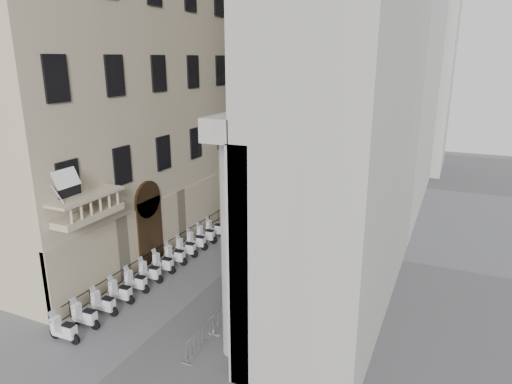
# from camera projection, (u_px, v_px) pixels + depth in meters

# --- Properties ---
(left_building) EXTENTS (5.00, 36.00, 34.00)m
(left_building) POSITION_uv_depth(u_px,v_px,m) (190.00, 2.00, 34.75)
(left_building) COLOR #BFB093
(left_building) RESTS_ON ground
(far_building) EXTENTS (22.00, 10.00, 30.00)m
(far_building) POSITION_uv_depth(u_px,v_px,m) (359.00, 40.00, 55.13)
(far_building) COLOR #ABA9A2
(far_building) RESTS_ON ground
(iron_fence) EXTENTS (0.30, 28.00, 1.40)m
(iron_fence) POSITION_uv_depth(u_px,v_px,m) (206.00, 234.00, 34.80)
(iron_fence) COLOR black
(iron_fence) RESTS_ON ground
(blue_awning) EXTENTS (1.60, 3.00, 3.00)m
(blue_awning) POSITION_uv_depth(u_px,v_px,m) (341.00, 217.00, 38.49)
(blue_awning) COLOR navy
(blue_awning) RESTS_ON ground
(flag) EXTENTS (1.00, 1.40, 8.20)m
(flag) POSITION_uv_depth(u_px,v_px,m) (83.00, 321.00, 23.31)
(flag) COLOR #9E0C11
(flag) RESTS_ON ground
(scooter_0) EXTENTS (1.42, 0.60, 1.50)m
(scooter_0) POSITION_uv_depth(u_px,v_px,m) (66.00, 341.00, 21.63)
(scooter_0) COLOR silver
(scooter_0) RESTS_ON ground
(scooter_1) EXTENTS (1.42, 0.60, 1.50)m
(scooter_1) POSITION_uv_depth(u_px,v_px,m) (86.00, 327.00, 22.79)
(scooter_1) COLOR silver
(scooter_1) RESTS_ON ground
(scooter_2) EXTENTS (1.42, 0.60, 1.50)m
(scooter_2) POSITION_uv_depth(u_px,v_px,m) (105.00, 314.00, 23.94)
(scooter_2) COLOR silver
(scooter_2) RESTS_ON ground
(scooter_3) EXTENTS (1.42, 0.60, 1.50)m
(scooter_3) POSITION_uv_depth(u_px,v_px,m) (122.00, 302.00, 25.10)
(scooter_3) COLOR silver
(scooter_3) RESTS_ON ground
(scooter_4) EXTENTS (1.42, 0.60, 1.50)m
(scooter_4) POSITION_uv_depth(u_px,v_px,m) (137.00, 291.00, 26.26)
(scooter_4) COLOR silver
(scooter_4) RESTS_ON ground
(scooter_5) EXTENTS (1.42, 0.60, 1.50)m
(scooter_5) POSITION_uv_depth(u_px,v_px,m) (151.00, 281.00, 27.42)
(scooter_5) COLOR silver
(scooter_5) RESTS_ON ground
(scooter_6) EXTENTS (1.42, 0.60, 1.50)m
(scooter_6) POSITION_uv_depth(u_px,v_px,m) (164.00, 272.00, 28.58)
(scooter_6) COLOR silver
(scooter_6) RESTS_ON ground
(scooter_7) EXTENTS (1.42, 0.60, 1.50)m
(scooter_7) POSITION_uv_depth(u_px,v_px,m) (176.00, 264.00, 29.74)
(scooter_7) COLOR silver
(scooter_7) RESTS_ON ground
(scooter_8) EXTENTS (1.42, 0.60, 1.50)m
(scooter_8) POSITION_uv_depth(u_px,v_px,m) (187.00, 256.00, 30.89)
(scooter_8) COLOR silver
(scooter_8) RESTS_ON ground
(scooter_9) EXTENTS (1.42, 0.60, 1.50)m
(scooter_9) POSITION_uv_depth(u_px,v_px,m) (197.00, 249.00, 32.05)
(scooter_9) COLOR silver
(scooter_9) RESTS_ON ground
(scooter_10) EXTENTS (1.42, 0.60, 1.50)m
(scooter_10) POSITION_uv_depth(u_px,v_px,m) (206.00, 242.00, 33.21)
(scooter_10) COLOR silver
(scooter_10) RESTS_ON ground
(scooter_11) EXTENTS (1.42, 0.60, 1.50)m
(scooter_11) POSITION_uv_depth(u_px,v_px,m) (215.00, 236.00, 34.37)
(scooter_11) COLOR silver
(scooter_11) RESTS_ON ground
(barrier_0) EXTENTS (0.60, 2.40, 1.10)m
(barrier_0) POSITION_uv_depth(u_px,v_px,m) (201.00, 349.00, 21.04)
(barrier_0) COLOR #B3B6BB
(barrier_0) RESTS_ON ground
(barrier_1) EXTENTS (0.60, 2.40, 1.10)m
(barrier_1) POSITION_uv_depth(u_px,v_px,m) (226.00, 322.00, 23.23)
(barrier_1) COLOR #B3B6BB
(barrier_1) RESTS_ON ground
(barrier_2) EXTENTS (0.60, 2.40, 1.10)m
(barrier_2) POSITION_uv_depth(u_px,v_px,m) (247.00, 299.00, 25.42)
(barrier_2) COLOR #B3B6BB
(barrier_2) RESTS_ON ground
(barrier_3) EXTENTS (0.60, 2.40, 1.10)m
(barrier_3) POSITION_uv_depth(u_px,v_px,m) (265.00, 280.00, 27.60)
(barrier_3) COLOR #B3B6BB
(barrier_3) RESTS_ON ground
(barrier_4) EXTENTS (0.60, 2.40, 1.10)m
(barrier_4) POSITION_uv_depth(u_px,v_px,m) (280.00, 264.00, 29.79)
(barrier_4) COLOR #B3B6BB
(barrier_4) RESTS_ON ground
(barrier_5) EXTENTS (0.60, 2.40, 1.10)m
(barrier_5) POSITION_uv_depth(u_px,v_px,m) (293.00, 250.00, 31.98)
(barrier_5) COLOR #B3B6BB
(barrier_5) RESTS_ON ground
(barrier_6) EXTENTS (0.60, 2.40, 1.10)m
(barrier_6) POSITION_uv_depth(u_px,v_px,m) (304.00, 237.00, 34.17)
(barrier_6) COLOR #B3B6BB
(barrier_6) RESTS_ON ground
(security_tent) EXTENTS (4.13, 4.13, 3.35)m
(security_tent) POSITION_uv_depth(u_px,v_px,m) (267.00, 184.00, 38.10)
(security_tent) COLOR silver
(security_tent) RESTS_ON ground
(street_lamp) EXTENTS (2.65, 0.99, 8.42)m
(street_lamp) POSITION_uv_depth(u_px,v_px,m) (225.00, 165.00, 34.91)
(street_lamp) COLOR #9A9CA2
(street_lamp) RESTS_ON ground
(info_kiosk) EXTENTS (0.59, 0.90, 1.85)m
(info_kiosk) POSITION_uv_depth(u_px,v_px,m) (234.00, 211.00, 37.04)
(info_kiosk) COLOR black
(info_kiosk) RESTS_ON ground
(pedestrian_a) EXTENTS (0.59, 0.39, 1.62)m
(pedestrian_a) POSITION_uv_depth(u_px,v_px,m) (329.00, 192.00, 42.69)
(pedestrian_a) COLOR #0D1034
(pedestrian_a) RESTS_ON ground
(pedestrian_b) EXTENTS (1.15, 1.11, 1.88)m
(pedestrian_b) POSITION_uv_depth(u_px,v_px,m) (333.00, 183.00, 45.35)
(pedestrian_b) COLOR black
(pedestrian_b) RESTS_ON ground
(pedestrian_c) EXTENTS (0.97, 0.90, 1.66)m
(pedestrian_c) POSITION_uv_depth(u_px,v_px,m) (324.00, 182.00, 46.28)
(pedestrian_c) COLOR black
(pedestrian_c) RESTS_ON ground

